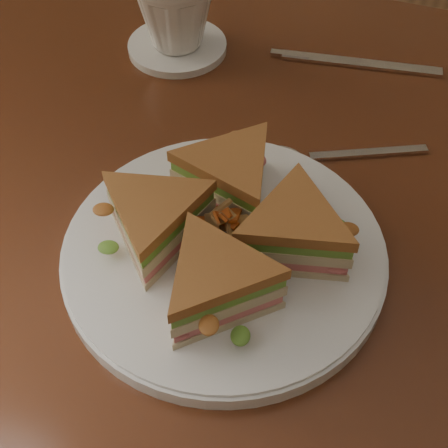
% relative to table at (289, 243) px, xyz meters
% --- Properties ---
extents(table, '(1.20, 0.80, 0.75)m').
position_rel_table_xyz_m(table, '(0.00, 0.00, 0.00)').
color(table, '#39190D').
rests_on(table, ground).
extents(plate, '(0.30, 0.30, 0.02)m').
position_rel_table_xyz_m(plate, '(-0.04, -0.12, 0.11)').
color(plate, white).
rests_on(plate, table).
extents(sandwich_wedges, '(0.26, 0.26, 0.06)m').
position_rel_table_xyz_m(sandwich_wedges, '(-0.04, -0.12, 0.14)').
color(sandwich_wedges, beige).
rests_on(sandwich_wedges, plate).
extents(crisps_mound, '(0.09, 0.09, 0.05)m').
position_rel_table_xyz_m(crisps_mound, '(-0.04, -0.12, 0.14)').
color(crisps_mound, '#C05018').
rests_on(crisps_mound, plate).
extents(spoon, '(0.17, 0.09, 0.01)m').
position_rel_table_xyz_m(spoon, '(-0.00, 0.04, 0.10)').
color(spoon, silver).
rests_on(spoon, table).
extents(knife, '(0.21, 0.05, 0.00)m').
position_rel_table_xyz_m(knife, '(0.00, 0.23, 0.10)').
color(knife, silver).
rests_on(knife, table).
extents(saucer, '(0.13, 0.13, 0.01)m').
position_rel_table_xyz_m(saucer, '(-0.21, 0.18, 0.10)').
color(saucer, white).
rests_on(saucer, table).
extents(coffee_cup, '(0.14, 0.14, 0.10)m').
position_rel_table_xyz_m(coffee_cup, '(-0.21, 0.18, 0.16)').
color(coffee_cup, white).
rests_on(coffee_cup, saucer).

